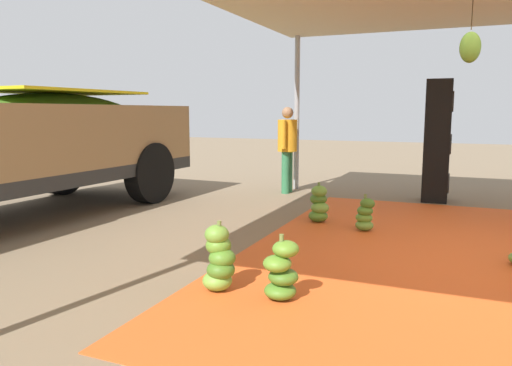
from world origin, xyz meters
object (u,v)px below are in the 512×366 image
banana_bunch_0 (281,272)px  banana_bunch_8 (219,260)px  banana_bunch_1 (365,215)px  speaker_stack (437,141)px  worker_0 (287,143)px  banana_bunch_7 (319,205)px

banana_bunch_0 → banana_bunch_8: banana_bunch_8 is taller
banana_bunch_1 → speaker_stack: (2.61, -0.69, 0.81)m
worker_0 → banana_bunch_8: bearing=-166.8°
banana_bunch_0 → banana_bunch_8: size_ratio=0.91×
banana_bunch_7 → speaker_stack: (2.35, -1.36, 0.77)m
worker_0 → banana_bunch_0: bearing=-161.0°
banana_bunch_0 → banana_bunch_7: size_ratio=0.99×
banana_bunch_8 → banana_bunch_0: bearing=-89.8°
banana_bunch_1 → banana_bunch_7: bearing=69.3°
banana_bunch_0 → banana_bunch_1: (2.59, -0.18, -0.03)m
banana_bunch_7 → speaker_stack: size_ratio=0.27×
banana_bunch_8 → banana_bunch_1: bearing=-15.8°
banana_bunch_7 → speaker_stack: 2.83m
banana_bunch_1 → speaker_stack: 2.82m
banana_bunch_0 → worker_0: (5.02, 1.73, 0.69)m
banana_bunch_1 → banana_bunch_0: bearing=176.1°
speaker_stack → worker_0: bearing=94.0°
banana_bunch_7 → speaker_stack: speaker_stack is taller
banana_bunch_8 → speaker_stack: (5.20, -1.42, 0.74)m
banana_bunch_0 → banana_bunch_7: banana_bunch_7 is taller
banana_bunch_8 → worker_0: worker_0 is taller
banana_bunch_1 → banana_bunch_8: bearing=164.2°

